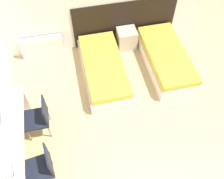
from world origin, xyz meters
TOP-DOWN VIEW (x-y plane):
  - headboard_panel at (0.74, 4.21)m, footprint 2.51×0.03m
  - bed_near_window at (-0.00, 3.18)m, footprint 0.92×2.01m
  - bed_near_door at (1.49, 3.18)m, footprint 0.92×2.01m
  - nightstand at (0.74, 3.98)m, footprint 0.45×0.40m
  - radiator at (-1.31, 4.13)m, footprint 0.99×0.12m
  - desk at (-1.90, 1.58)m, footprint 0.50×2.10m
  - chair_near_laptop at (-1.43, 2.06)m, footprint 0.45×0.45m
  - chair_near_notebook at (-1.43, 1.11)m, footprint 0.50×0.50m
  - laptop at (-1.91, 2.00)m, footprint 0.36×0.25m
  - open_notebook at (-1.95, 1.04)m, footprint 0.29×0.22m

SIDE VIEW (x-z plane):
  - bed_near_window at x=0.00m, z-range -0.01..0.40m
  - bed_near_door at x=1.49m, z-range -0.01..0.40m
  - nightstand at x=0.74m, z-range 0.00..0.50m
  - radiator at x=-1.31m, z-range 0.00..0.54m
  - chair_near_laptop at x=-1.43m, z-range 0.05..0.93m
  - chair_near_notebook at x=-1.43m, z-range 0.05..0.93m
  - headboard_panel at x=0.74m, z-range 0.00..1.13m
  - desk at x=-1.90m, z-range 0.21..0.95m
  - open_notebook at x=-1.95m, z-range 0.74..0.75m
  - laptop at x=-1.91m, z-range 0.63..0.98m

